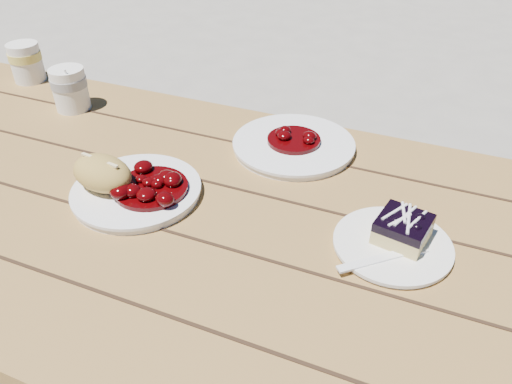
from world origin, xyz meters
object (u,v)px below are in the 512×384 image
at_px(blueberry_cake, 403,229).
at_px(second_plate, 294,145).
at_px(main_plate, 137,192).
at_px(coffee_cup, 70,89).
at_px(picnic_table, 107,241).
at_px(dessert_plate, 392,245).
at_px(second_cup, 26,62).
at_px(bread_roll, 102,173).

bearing_deg(blueberry_cake, second_plate, 150.45).
height_order(main_plate, coffee_cup, coffee_cup).
bearing_deg(picnic_table, second_plate, 39.08).
xyz_separation_m(dessert_plate, second_cup, (-1.04, 0.31, 0.05)).
xyz_separation_m(main_plate, blueberry_cake, (0.48, 0.05, 0.02)).
relative_size(dessert_plate, second_plate, 0.73).
distance_m(picnic_table, blueberry_cake, 0.62).
height_order(main_plate, blueberry_cake, blueberry_cake).
bearing_deg(second_cup, blueberry_cake, -15.42).
bearing_deg(dessert_plate, blueberry_cake, 56.31).
bearing_deg(blueberry_cake, picnic_table, -165.36).
bearing_deg(bread_roll, second_cup, 145.04).
height_order(picnic_table, blueberry_cake, blueberry_cake).
xyz_separation_m(picnic_table, second_cup, (-0.46, 0.33, 0.21)).
bearing_deg(main_plate, second_plate, 51.99).
bearing_deg(blueberry_cake, dessert_plate, -113.12).
bearing_deg(picnic_table, bread_roll, -28.40).
distance_m(bread_roll, coffee_cup, 0.40).
distance_m(blueberry_cake, second_cup, 1.09).
bearing_deg(picnic_table, blueberry_cake, 4.06).
distance_m(dessert_plate, coffee_cup, 0.85).
distance_m(main_plate, second_cup, 0.67).
bearing_deg(main_plate, second_cup, 149.15).
distance_m(picnic_table, second_plate, 0.45).
bearing_deg(blueberry_cake, main_plate, -163.20).
bearing_deg(picnic_table, dessert_plate, 2.66).
bearing_deg(bread_roll, picnic_table, 151.60).
xyz_separation_m(main_plate, second_cup, (-0.57, 0.34, 0.04)).
xyz_separation_m(picnic_table, second_plate, (0.33, 0.27, 0.17)).
height_order(picnic_table, bread_roll, bread_roll).
height_order(main_plate, second_cup, second_cup).
height_order(picnic_table, main_plate, main_plate).
relative_size(bread_roll, second_plate, 0.48).
distance_m(coffee_cup, second_cup, 0.24).
xyz_separation_m(bread_roll, dessert_plate, (0.52, 0.06, -0.04)).
relative_size(blueberry_cake, second_plate, 0.36).
relative_size(picnic_table, second_plate, 7.80).
height_order(dessert_plate, second_plate, second_plate).
bearing_deg(coffee_cup, picnic_table, -44.98).
relative_size(picnic_table, blueberry_cake, 21.62).
relative_size(picnic_table, bread_roll, 16.18).
bearing_deg(coffee_cup, second_cup, 157.31).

